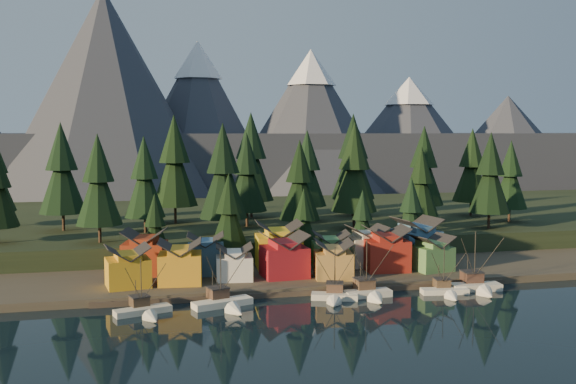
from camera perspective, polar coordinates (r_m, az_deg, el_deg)
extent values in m
plane|color=black|center=(108.41, 4.05, -11.08)|extent=(500.00, 500.00, 0.00)
cube|color=#3D372C|center=(145.83, -0.52, -6.47)|extent=(400.00, 50.00, 1.50)
cube|color=black|center=(193.87, -3.66, -2.85)|extent=(420.00, 100.00, 6.00)
cube|color=#483E34|center=(123.60, 1.82, -8.76)|extent=(80.00, 4.00, 1.00)
cube|color=#3E4150|center=(341.19, -7.67, 2.68)|extent=(560.00, 160.00, 30.00)
cone|color=#3E4150|center=(280.25, -15.92, 8.09)|extent=(100.00, 100.00, 90.00)
cone|color=#3E4150|center=(298.61, -7.96, 6.34)|extent=(80.00, 80.00, 72.00)
cone|color=white|center=(300.35, -8.03, 11.56)|extent=(22.40, 22.40, 17.28)
cone|color=#3E4150|center=(295.26, 2.02, 6.01)|extent=(84.00, 84.00, 68.00)
cone|color=white|center=(296.68, 2.03, 11.00)|extent=(23.52, 23.52, 16.32)
cone|color=#3E4150|center=(328.42, 10.64, 4.98)|extent=(92.00, 92.00, 58.00)
cone|color=white|center=(329.05, 10.71, 8.82)|extent=(25.76, 25.76, 13.92)
cone|color=#3E4150|center=(363.33, 18.87, 4.18)|extent=(88.00, 88.00, 50.00)
cube|color=beige|center=(113.04, -12.78, -10.34)|extent=(9.93, 5.56, 1.46)
cone|color=beige|center=(108.24, -11.90, -11.03)|extent=(3.62, 3.95, 2.74)
cube|color=black|center=(113.18, -12.77, -10.61)|extent=(10.17, 5.68, 0.32)
cube|color=#453424|center=(114.27, -13.07, -9.44)|extent=(3.63, 3.51, 1.65)
cube|color=#2C2929|center=(114.05, -13.08, -8.99)|extent=(3.86, 3.74, 0.18)
cylinder|color=black|center=(112.38, -12.92, -7.91)|extent=(0.16, 0.16, 8.23)
cylinder|color=black|center=(115.79, -13.38, -8.60)|extent=(0.13, 0.13, 4.02)
cube|color=silver|center=(115.33, -5.85, -9.90)|extent=(11.14, 6.18, 1.63)
cone|color=silver|center=(110.20, -4.55, -10.61)|extent=(4.03, 4.42, 3.06)
cube|color=black|center=(115.49, -5.85, -10.19)|extent=(11.41, 6.30, 0.36)
cube|color=#4B3528|center=(116.66, -6.26, -8.92)|extent=(4.04, 3.91, 1.84)
cube|color=#2C2929|center=(116.41, -6.27, -8.44)|extent=(4.30, 4.16, 0.20)
cylinder|color=black|center=(114.62, -6.01, -7.24)|extent=(0.18, 0.18, 9.18)
cylinder|color=black|center=(118.29, -6.72, -8.01)|extent=(0.14, 0.14, 4.49)
cube|color=beige|center=(119.64, 4.16, -9.33)|extent=(8.94, 5.37, 1.52)
cone|color=beige|center=(115.15, 4.10, -9.92)|extent=(3.62, 3.64, 2.86)
cube|color=black|center=(119.79, 4.16, -9.60)|extent=(9.16, 5.48, 0.33)
cube|color=brown|center=(120.78, 4.18, -8.47)|extent=(3.79, 3.67, 1.71)
cube|color=#2C2929|center=(120.56, 4.18, -8.03)|extent=(4.03, 3.91, 0.19)
cylinder|color=black|center=(118.98, 4.18, -6.94)|extent=(0.17, 0.17, 8.57)
cylinder|color=black|center=(122.18, 4.21, -7.67)|extent=(0.13, 0.13, 4.19)
cube|color=silver|center=(122.07, 7.08, -9.04)|extent=(9.01, 3.71, 1.69)
cone|color=silver|center=(117.79, 8.03, -9.59)|extent=(3.35, 3.20, 3.18)
cube|color=black|center=(122.23, 7.08, -9.33)|extent=(9.23, 3.78, 0.37)
cube|color=brown|center=(123.12, 6.79, -8.13)|extent=(3.58, 3.38, 1.91)
cube|color=#2C2929|center=(122.88, 6.79, -7.65)|extent=(3.80, 3.60, 0.21)
cylinder|color=black|center=(121.30, 7.01, -6.44)|extent=(0.19, 0.19, 9.53)
cylinder|color=black|center=(124.43, 6.46, -7.28)|extent=(0.15, 0.15, 4.66)
cube|color=silver|center=(126.87, 13.74, -8.64)|extent=(9.15, 3.70, 1.40)
cone|color=silver|center=(122.42, 14.51, -9.17)|extent=(2.98, 3.34, 2.63)
cube|color=black|center=(126.99, 13.73, -8.87)|extent=(9.37, 3.77, 0.31)
cube|color=brown|center=(128.04, 13.51, -7.88)|extent=(3.11, 2.96, 1.58)
cube|color=#2C2929|center=(127.84, 13.52, -7.49)|extent=(3.30, 3.15, 0.18)
cylinder|color=black|center=(126.34, 13.70, -6.55)|extent=(0.16, 0.16, 7.89)
cylinder|color=black|center=(129.47, 13.25, -7.17)|extent=(0.12, 0.12, 3.86)
cube|color=beige|center=(131.15, 16.33, -8.20)|extent=(9.97, 4.08, 1.80)
cone|color=beige|center=(126.47, 17.36, -8.73)|extent=(3.62, 3.57, 3.38)
cube|color=black|center=(131.31, 16.32, -8.49)|extent=(10.21, 4.15, 0.39)
cube|color=#4E3329|center=(132.34, 16.02, -7.29)|extent=(3.84, 3.64, 2.03)
cube|color=#2C2929|center=(132.10, 16.04, -6.81)|extent=(4.09, 3.88, 0.23)
cylinder|color=black|center=(130.44, 16.29, -5.61)|extent=(0.20, 0.20, 10.15)
cylinder|color=black|center=(133.80, 15.68, -6.45)|extent=(0.16, 0.16, 4.96)
cube|color=gold|center=(125.63, -14.04, -6.96)|extent=(8.86, 8.06, 5.38)
cube|color=gold|center=(124.99, -14.07, -5.52)|extent=(5.37, 7.34, 1.10)
cube|color=orange|center=(126.24, -9.56, -6.70)|extent=(8.83, 8.03, 5.87)
cube|color=orange|center=(125.56, -9.58, -5.14)|extent=(5.18, 7.51, 1.14)
cube|color=silver|center=(128.41, -4.80, -6.71)|extent=(7.69, 7.27, 4.70)
cube|color=silver|center=(127.85, -4.81, -5.46)|extent=(4.52, 6.81, 0.99)
cube|color=maroon|center=(130.05, -0.33, -6.21)|extent=(9.21, 8.26, 6.14)
cube|color=maroon|center=(129.36, -0.33, -4.62)|extent=(5.29, 7.83, 1.22)
cube|color=#AE813D|center=(129.67, 4.05, -6.47)|extent=(8.39, 8.39, 5.22)
cube|color=#AE813D|center=(129.07, 4.06, -5.11)|extent=(5.12, 7.71, 1.03)
cube|color=maroon|center=(137.55, 8.70, -5.56)|extent=(9.42, 8.15, 6.51)
cube|color=maroon|center=(136.88, 8.73, -3.97)|extent=(5.45, 7.67, 1.24)
cube|color=#4F8146|center=(139.39, 12.65, -5.77)|extent=(8.51, 7.76, 5.12)
cube|color=#4F8146|center=(138.84, 12.68, -4.53)|extent=(5.19, 7.03, 1.05)
cube|color=maroon|center=(136.01, -12.61, -5.74)|extent=(9.77, 9.04, 6.54)
cube|color=maroon|center=(135.33, -12.64, -4.14)|extent=(6.03, 8.12, 1.18)
cube|color=#3B648D|center=(133.93, -7.32, -5.94)|extent=(8.10, 7.69, 6.01)
cube|color=#3B648D|center=(133.29, -7.34, -4.46)|extent=(4.78, 7.19, 1.04)
cube|color=gold|center=(138.22, -0.84, -5.32)|extent=(9.95, 8.64, 7.07)
cube|color=gold|center=(137.51, -0.84, -3.61)|extent=(5.71, 8.19, 1.33)
cube|color=#468248|center=(139.36, 3.80, -5.60)|extent=(8.55, 7.43, 5.39)
cube|color=#468248|center=(138.79, 3.81, -4.29)|extent=(5.13, 6.76, 1.07)
cube|color=beige|center=(142.10, 7.01, -5.25)|extent=(8.12, 7.26, 6.19)
cube|color=beige|center=(141.48, 7.03, -3.80)|extent=(4.54, 7.03, 1.12)
cube|color=#3B648B|center=(147.23, 11.32, -4.74)|extent=(9.88, 9.41, 7.22)
cube|color=#3B648B|center=(146.56, 11.35, -3.11)|extent=(5.90, 8.72, 1.25)
cylinder|color=#332319|center=(170.12, -19.33, -2.47)|extent=(0.70, 0.70, 4.77)
cone|color=black|center=(169.07, -19.44, 1.01)|extent=(11.66, 11.66, 16.43)
cone|color=black|center=(168.69, -19.53, 3.88)|extent=(7.95, 7.95, 11.93)
cylinder|color=#332319|center=(149.52, -16.38, -3.52)|extent=(0.70, 0.70, 4.29)
cone|color=black|center=(148.40, -16.48, 0.03)|extent=(10.48, 10.48, 14.76)
cone|color=black|center=(147.92, -16.56, 2.97)|extent=(7.14, 7.14, 10.71)
cylinder|color=#332319|center=(161.08, -12.56, -2.82)|extent=(0.70, 0.70, 4.18)
cone|color=black|center=(160.06, -12.63, 0.39)|extent=(10.21, 10.21, 14.39)
cone|color=black|center=(159.61, -12.68, 3.05)|extent=(6.96, 6.96, 10.44)
cylinder|color=#332319|center=(176.08, -9.98, -1.92)|extent=(0.70, 0.70, 5.15)
cone|color=black|center=(175.03, -10.04, 1.70)|extent=(12.60, 12.60, 17.75)
cone|color=black|center=(174.69, -10.09, 4.70)|extent=(8.59, 8.59, 12.88)
cylinder|color=#332319|center=(152.24, -5.75, -3.09)|extent=(0.70, 0.70, 4.72)
cone|color=black|center=(151.08, -5.78, 0.75)|extent=(11.54, 11.54, 16.26)
cone|color=black|center=(150.64, -5.81, 3.94)|extent=(7.87, 7.87, 11.80)
cylinder|color=#332319|center=(168.08, -3.67, -2.34)|extent=(0.70, 0.70, 4.33)
cone|color=black|center=(167.09, -3.68, 0.85)|extent=(10.58, 10.58, 14.90)
cone|color=black|center=(166.66, -3.70, 3.48)|extent=(7.21, 7.21, 10.82)
cylinder|color=#332319|center=(153.56, 1.04, -3.12)|extent=(0.70, 0.70, 4.02)
cone|color=black|center=(152.52, 1.04, 0.12)|extent=(9.82, 9.82, 13.84)
cone|color=black|center=(152.03, 1.05, 2.80)|extent=(6.70, 6.70, 10.05)
cylinder|color=#332319|center=(178.52, 1.69, -1.86)|extent=(0.70, 0.70, 4.44)
cone|color=black|center=(177.57, 1.70, 1.22)|extent=(10.86, 10.86, 15.30)
cone|color=black|center=(177.17, 1.71, 3.77)|extent=(7.40, 7.40, 11.10)
cylinder|color=#332319|center=(164.60, 5.87, -2.44)|extent=(0.70, 0.70, 4.77)
cone|color=black|center=(163.52, 5.91, 1.15)|extent=(11.67, 11.67, 16.44)
cone|color=black|center=(163.12, 5.94, 4.12)|extent=(7.95, 7.95, 11.93)
cylinder|color=#332319|center=(190.61, 5.76, -1.30)|extent=(0.70, 0.70, 5.28)
cone|color=black|center=(189.63, 5.79, 2.14)|extent=(12.91, 12.91, 18.19)
cone|color=black|center=(189.33, 5.82, 4.98)|extent=(8.80, 8.80, 13.21)
cylinder|color=#332319|center=(165.90, 11.68, -2.65)|extent=(0.70, 0.70, 3.71)
cone|color=black|center=(164.99, 11.73, 0.12)|extent=(9.07, 9.07, 12.79)
cone|color=black|center=(164.53, 11.77, 2.41)|extent=(6.19, 6.19, 9.28)
cylinder|color=#332319|center=(183.57, 11.89, -1.74)|extent=(0.70, 0.70, 4.64)
cone|color=black|center=(182.62, 11.95, 1.39)|extent=(11.35, 11.35, 15.99)
cone|color=black|center=(182.25, 12.00, 3.98)|extent=(7.74, 7.74, 11.61)
cylinder|color=#332319|center=(172.33, 17.42, -2.38)|extent=(0.70, 0.70, 4.33)
cone|color=black|center=(171.36, 17.50, 0.73)|extent=(10.59, 10.59, 14.93)
cone|color=black|center=(170.94, 17.58, 3.30)|extent=(7.22, 7.22, 10.84)
cylinder|color=#332319|center=(196.96, 15.93, -1.37)|extent=(0.70, 0.70, 4.53)
cone|color=black|center=(196.08, 16.00, 1.48)|extent=(11.08, 11.08, 15.61)
cone|color=black|center=(195.73, 16.06, 3.83)|extent=(7.56, 7.56, 11.33)
cylinder|color=#332319|center=(185.30, -3.28, -1.46)|extent=(0.70, 0.70, 5.33)
cone|color=black|center=(184.29, -3.30, 2.10)|extent=(13.03, 13.03, 18.36)
cone|color=black|center=(184.00, -3.31, 5.05)|extent=(8.88, 8.88, 13.33)
cylinder|color=#332319|center=(187.00, 19.06, -1.90)|extent=(0.70, 0.70, 3.94)
cone|color=black|center=(186.16, 19.14, 0.71)|extent=(9.64, 9.64, 13.58)
cone|color=black|center=(185.76, 19.21, 2.86)|extent=(6.57, 6.57, 9.86)
cylinder|color=#332319|center=(142.24, -11.67, -6.00)|extent=(0.70, 0.70, 2.82)
cone|color=black|center=(141.18, -11.72, -3.56)|extent=(6.90, 6.90, 9.72)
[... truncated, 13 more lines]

